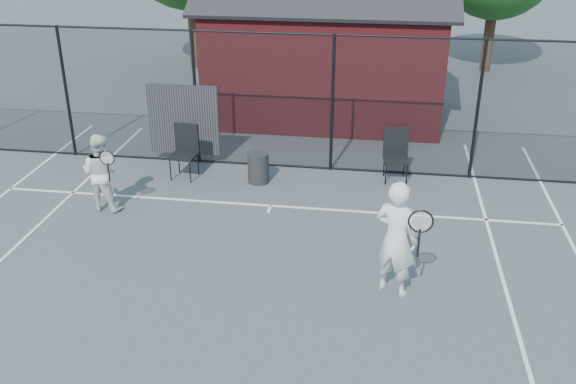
# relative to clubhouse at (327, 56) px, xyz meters

# --- Properties ---
(ground) EXTENTS (80.00, 80.00, 0.00)m
(ground) POSITION_rel_clubhouse_xyz_m (-0.50, -9.00, -1.61)
(ground) COLOR #3F4348
(ground) RESTS_ON ground
(court_lines) EXTENTS (11.02, 18.00, 0.01)m
(court_lines) POSITION_rel_clubhouse_xyz_m (-0.50, -10.32, -1.60)
(court_lines) COLOR silver
(court_lines) RESTS_ON ground
(fence) EXTENTS (22.04, 3.00, 3.00)m
(fence) POSITION_rel_clubhouse_xyz_m (-0.80, -4.00, -0.16)
(fence) COLOR black
(fence) RESTS_ON ground
(clubhouse) EXTENTS (6.50, 4.36, 4.19)m
(clubhouse) POSITION_rel_clubhouse_xyz_m (0.00, 0.00, 0.00)
(clubhouse) COLOR maroon
(clubhouse) RESTS_ON ground
(player_front) EXTENTS (0.89, 0.73, 1.85)m
(player_front) POSITION_rel_clubhouse_xyz_m (1.86, -8.66, -0.68)
(player_front) COLOR silver
(player_front) RESTS_ON ground
(player_back) EXTENTS (0.86, 0.66, 1.53)m
(player_back) POSITION_rel_clubhouse_xyz_m (-3.67, -6.58, -0.84)
(player_back) COLOR silver
(player_back) RESTS_ON ground
(chair_left) EXTENTS (0.59, 0.61, 1.12)m
(chair_left) POSITION_rel_clubhouse_xyz_m (-2.57, -4.90, -1.05)
(chair_left) COLOR black
(chair_left) RESTS_ON ground
(chair_right) EXTENTS (0.57, 0.59, 1.09)m
(chair_right) POSITION_rel_clubhouse_xyz_m (1.91, -4.40, -1.06)
(chair_right) COLOR black
(chair_right) RESTS_ON ground
(waste_bin) EXTENTS (0.50, 0.50, 0.65)m
(waste_bin) POSITION_rel_clubhouse_xyz_m (-0.95, -4.90, -1.28)
(waste_bin) COLOR black
(waste_bin) RESTS_ON ground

